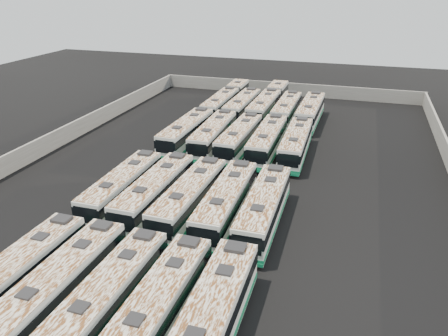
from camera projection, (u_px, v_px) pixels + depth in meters
ground at (226, 179)px, 45.20m from camera, size 140.00×140.00×0.00m
perimeter_wall at (226, 169)px, 44.76m from camera, size 45.20×73.20×2.20m
bus_front_far_left at (17, 276)px, 27.89m from camera, size 2.60×11.63×3.27m
bus_front_left at (60, 286)px, 26.95m from camera, size 2.64×11.80×3.32m
bus_front_center at (108, 298)px, 25.98m from camera, size 2.62×11.62×3.27m
bus_front_right at (158, 308)px, 25.14m from camera, size 2.57×11.69×3.29m
bus_front_far_right at (211, 321)px, 24.15m from camera, size 2.76×12.19×3.42m
bus_midfront_far_left at (122, 187)px, 39.51m from camera, size 2.60×11.70×3.29m
bus_midfront_left at (155, 192)px, 38.56m from camera, size 2.66×12.07×3.39m
bus_midfront_center at (190, 198)px, 37.54m from camera, size 2.83×12.09×3.39m
bus_midfront_right at (226, 203)px, 36.74m from camera, size 2.74×12.08×3.39m
bus_midfront_far_right at (264, 209)px, 35.80m from camera, size 2.75×12.06×3.39m
bus_midback_far_left at (186, 132)px, 53.17m from camera, size 2.81×12.22×3.43m
bus_midback_left at (213, 135)px, 52.38m from camera, size 2.85×12.09×3.39m
bus_midback_center at (239, 138)px, 51.42m from camera, size 2.79×11.87×3.33m
bus_midback_right at (267, 141)px, 50.53m from camera, size 2.67×12.08×3.40m
bus_midback_far_right at (296, 144)px, 49.70m from camera, size 2.74×11.86×3.33m
bus_back_far_left at (226, 100)px, 67.51m from camera, size 2.50×18.02×3.27m
bus_back_left at (242, 107)px, 63.86m from camera, size 2.70×11.92×3.35m
bus_back_center at (269, 102)px, 65.96m from camera, size 2.71×18.66×3.38m
bus_back_right at (286, 110)px, 62.14m from camera, size 2.51×11.79×3.32m
bus_back_far_right at (310, 112)px, 61.28m from camera, size 2.75×12.17×3.42m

